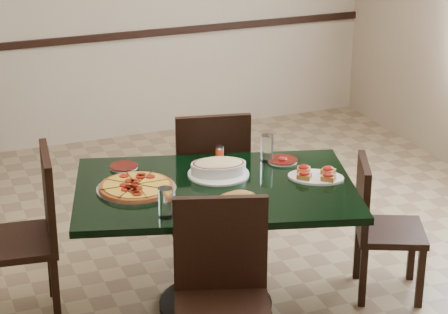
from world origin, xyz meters
name	(u,v)px	position (x,y,z in m)	size (l,w,h in m)	color
floor	(208,288)	(0.00, 0.00, 0.00)	(5.50, 5.50, 0.00)	olive
room_shell	(253,21)	(1.02, 1.73, 1.17)	(5.50, 5.50, 5.50)	silver
main_table	(215,216)	(-0.03, -0.20, 0.57)	(1.72, 1.35, 0.75)	black
chair_far	(210,175)	(0.18, 0.42, 0.55)	(0.53, 0.53, 0.97)	black
chair_near	(222,288)	(-0.27, -0.90, 0.54)	(0.57, 0.57, 0.97)	black
chair_right	(378,222)	(0.90, -0.39, 0.45)	(0.51, 0.51, 0.82)	black
chair_left	(29,228)	(-1.00, 0.08, 0.55)	(0.51, 0.51, 0.97)	black
pepperoni_pizza	(136,187)	(-0.44, -0.09, 0.77)	(0.43, 0.43, 0.04)	silver
lasagna_casserole	(218,167)	(0.04, -0.06, 0.80)	(0.35, 0.34, 0.09)	silver
bread_basket	(237,200)	(-0.03, -0.49, 0.79)	(0.20, 0.14, 0.09)	brown
bruschetta_platter	(316,175)	(0.52, -0.31, 0.77)	(0.38, 0.35, 0.05)	silver
side_plate_near	(200,215)	(-0.24, -0.53, 0.76)	(0.19, 0.19, 0.02)	silver
side_plate_far_r	(282,160)	(0.46, -0.01, 0.76)	(0.18, 0.18, 0.03)	silver
side_plate_far_l	(124,167)	(-0.42, 0.24, 0.76)	(0.16, 0.16, 0.02)	silver
napkin_setting	(195,217)	(-0.27, -0.53, 0.75)	(0.18, 0.18, 0.01)	white
water_glass_a	(267,148)	(0.38, 0.03, 0.83)	(0.07, 0.07, 0.16)	white
water_glass_b	(165,203)	(-0.40, -0.47, 0.83)	(0.07, 0.07, 0.16)	white
pepper_shaker	(220,153)	(0.13, 0.14, 0.79)	(0.05, 0.05, 0.09)	red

